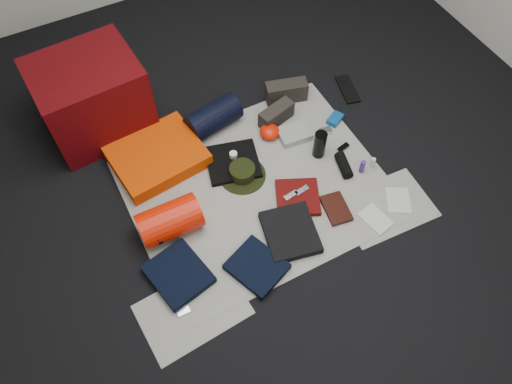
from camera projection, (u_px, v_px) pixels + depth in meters
name	position (u px, v px, depth m)	size (l,w,h in m)	color
floor	(258.00, 189.00, 3.24)	(4.50, 4.50, 0.02)	black
newspaper_mat	(258.00, 188.00, 3.23)	(1.60, 1.30, 0.01)	#B3B3A6
newspaper_sheet_front_left	(193.00, 310.00, 2.79)	(0.58, 0.40, 0.00)	#B3B3A6
newspaper_sheet_front_right	(385.00, 207.00, 3.15)	(0.58, 0.40, 0.00)	#B3B3A6
red_cabinet	(92.00, 98.00, 3.29)	(0.66, 0.55, 0.55)	#500509
sleeping_pad	(158.00, 157.00, 3.30)	(0.57, 0.47, 0.10)	#DF3F02
stuff_sack	(170.00, 221.00, 2.97)	(0.22, 0.22, 0.37)	red
sack_strap_left	(154.00, 227.00, 2.94)	(0.22, 0.22, 0.03)	black
sack_strap_right	(185.00, 214.00, 3.00)	(0.22, 0.22, 0.03)	black
navy_duffel	(213.00, 117.00, 3.42)	(0.20, 0.20, 0.37)	black
boonie_brim	(242.00, 175.00, 3.28)	(0.31, 0.31, 0.01)	black
boonie_crown	(242.00, 171.00, 3.24)	(0.17, 0.17, 0.07)	black
hiking_boot_left	(276.00, 115.00, 3.48)	(0.26, 0.10, 0.13)	#2C2722
hiking_boot_right	(286.00, 91.00, 3.59)	(0.30, 0.11, 0.15)	#2C2722
flip_flop_left	(348.00, 89.00, 3.70)	(0.10, 0.28, 0.02)	black
flip_flop_right	(348.00, 88.00, 3.71)	(0.09, 0.24, 0.01)	black
trousers_navy_a	(179.00, 274.00, 2.87)	(0.30, 0.34, 0.05)	black
trousers_navy_b	(257.00, 267.00, 2.90)	(0.27, 0.31, 0.05)	black
trousers_charcoal	(290.00, 232.00, 3.02)	(0.31, 0.35, 0.05)	black
black_tshirt	(233.00, 162.00, 3.32)	(0.34, 0.32, 0.03)	black
red_shirt	(298.00, 197.00, 3.17)	(0.27, 0.27, 0.04)	#530A09
orange_stuff_sack	(270.00, 132.00, 3.42)	(0.14, 0.14, 0.09)	red
first_aid_pouch	(294.00, 134.00, 3.44)	(0.22, 0.16, 0.05)	gray
water_bottle	(320.00, 144.00, 3.29)	(0.08, 0.08, 0.21)	black
speaker	(344.00, 165.00, 3.28)	(0.07, 0.07, 0.18)	black
compact_camera	(325.00, 131.00, 3.46)	(0.09, 0.05, 0.03)	silver
cyan_case	(335.00, 119.00, 3.52)	(0.12, 0.08, 0.04)	navy
toiletry_purple	(362.00, 167.00, 3.26)	(0.03, 0.03, 0.10)	#40277F
toiletry_clear	(373.00, 163.00, 3.28)	(0.03, 0.03, 0.09)	#B5BAB5
paperback_book	(336.00, 209.00, 3.12)	(0.14, 0.22, 0.03)	black
map_booklet	(376.00, 219.00, 3.09)	(0.13, 0.19, 0.01)	beige
map_printout	(398.00, 200.00, 3.17)	(0.15, 0.19, 0.01)	beige
sunglasses	(343.00, 147.00, 3.39)	(0.09, 0.03, 0.02)	black
key_cluster	(182.00, 309.00, 2.78)	(0.07, 0.07, 0.01)	silver
tape_roll	(233.00, 155.00, 3.31)	(0.05, 0.05, 0.04)	silver
energy_bar_a	(291.00, 195.00, 3.14)	(0.10, 0.04, 0.01)	silver
energy_bar_b	(302.00, 191.00, 3.16)	(0.10, 0.04, 0.01)	silver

